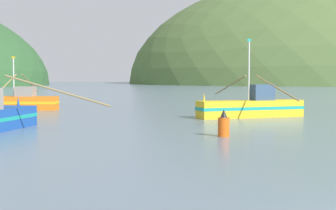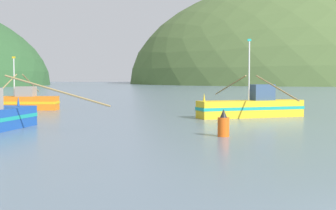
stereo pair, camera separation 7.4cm
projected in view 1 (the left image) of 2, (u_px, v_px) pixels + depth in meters
hill_mid_right at (326, 83)px, 238.75m from camera, size 188.74×150.99×101.36m
fishing_boat_orange at (20, 102)px, 52.68m from camera, size 8.22×13.53×5.65m
fishing_boat_yellow at (252, 107)px, 43.36m from camera, size 9.87×14.13×6.80m
channel_buoy at (224, 125)px, 29.58m from camera, size 0.69×0.69×1.64m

